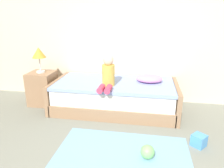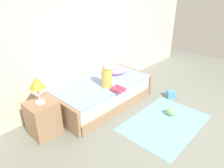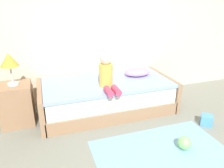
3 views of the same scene
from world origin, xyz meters
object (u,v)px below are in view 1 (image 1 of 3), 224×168
at_px(pillow, 149,79).
at_px(child_figure, 108,74).
at_px(nightstand, 43,88).
at_px(toy_block, 199,141).
at_px(bed, 114,96).
at_px(toy_ball, 147,152).
at_px(table_lamp, 39,54).

bearing_deg(pillow, child_figure, -152.98).
bearing_deg(child_figure, nightstand, 168.28).
xyz_separation_m(nightstand, toy_block, (2.58, -0.94, -0.22)).
bearing_deg(bed, nightstand, 178.43).
bearing_deg(child_figure, toy_ball, -57.21).
distance_m(bed, table_lamp, 1.52).
bearing_deg(pillow, nightstand, -178.12).
bearing_deg(toy_block, bed, 143.66).
bearing_deg(toy_block, table_lamp, 159.96).
height_order(bed, nightstand, nightstand).
relative_size(child_figure, toy_ball, 3.09).
bearing_deg(toy_block, nightstand, 159.96).
distance_m(table_lamp, toy_ball, 2.48).
xyz_separation_m(pillow, toy_ball, (0.02, -1.36, -0.48)).
bearing_deg(toy_block, child_figure, 152.54).
bearing_deg(toy_block, toy_ball, -150.98).
height_order(bed, toy_block, bed).
distance_m(toy_ball, toy_block, 0.73).
xyz_separation_m(table_lamp, toy_ball, (1.94, -1.29, -0.85)).
height_order(child_figure, toy_block, child_figure).
xyz_separation_m(table_lamp, pillow, (1.92, 0.06, -0.37)).
distance_m(bed, nightstand, 1.35).
distance_m(table_lamp, pillow, 1.96).
relative_size(pillow, toy_block, 2.84).
bearing_deg(nightstand, child_figure, -11.72).
xyz_separation_m(child_figure, toy_block, (1.30, -0.67, -0.63)).
bearing_deg(pillow, bed, -170.11).
distance_m(nightstand, toy_ball, 2.34).
xyz_separation_m(nightstand, toy_ball, (1.94, -1.29, -0.22)).
xyz_separation_m(nightstand, child_figure, (1.28, -0.27, 0.40)).
height_order(bed, pillow, pillow).
bearing_deg(table_lamp, nightstand, 0.00).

